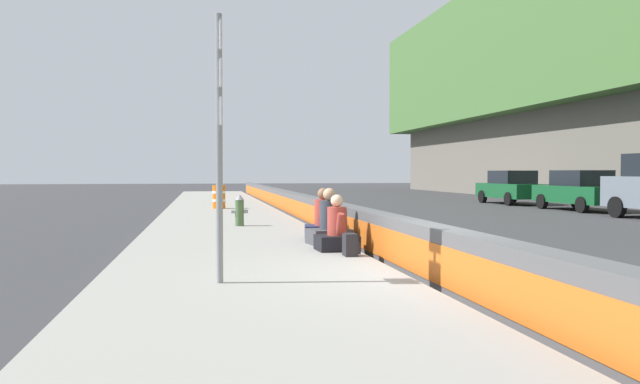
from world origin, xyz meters
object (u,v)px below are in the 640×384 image
object	(u,v)px
fire_hydrant	(240,210)
seated_person_middle	(329,227)
route_sign_post	(220,127)
backpack	(351,245)
construction_barrel	(219,197)
parked_car_fourth	(580,190)
seated_person_foreground	(337,233)
seated_person_rear	(323,223)
parked_car_midline	(511,187)

from	to	relation	value
fire_hydrant	seated_person_middle	bearing A→B (deg)	-161.53
route_sign_post	backpack	size ratio (longest dim) A/B	9.00
fire_hydrant	construction_barrel	distance (m)	8.40
backpack	parked_car_fourth	world-z (taller)	parked_car_fourth
seated_person_foreground	seated_person_rear	distance (m)	2.00
seated_person_foreground	parked_car_fourth	xyz separation A→B (m)	(12.13, -13.18, 0.39)
seated_person_middle	backpack	bearing A→B (deg)	-179.59
construction_barrel	parked_car_midline	distance (m)	15.24
route_sign_post	construction_barrel	xyz separation A→B (m)	(17.21, -0.40, -1.61)
seated_person_middle	backpack	size ratio (longest dim) A/B	2.91
route_sign_post	construction_barrel	distance (m)	17.29
route_sign_post	parked_car_fourth	distance (m)	21.74
route_sign_post	parked_car_fourth	size ratio (longest dim) A/B	0.79
route_sign_post	parked_car_fourth	xyz separation A→B (m)	(15.23, -15.46, -1.37)
parked_car_fourth	parked_car_midline	size ratio (longest dim) A/B	1.01
fire_hydrant	parked_car_fourth	world-z (taller)	parked_car_fourth
seated_person_middle	backpack	xyz separation A→B (m)	(-1.83, -0.01, -0.17)
fire_hydrant	parked_car_fourth	size ratio (longest dim) A/B	0.19
seated_person_middle	seated_person_rear	xyz separation A→B (m)	(0.99, -0.06, -0.01)
seated_person_rear	construction_barrel	bearing A→B (deg)	9.38
route_sign_post	parked_car_fourth	bearing A→B (deg)	-45.44
fire_hydrant	construction_barrel	bearing A→B (deg)	2.47
seated_person_foreground	parked_car_midline	world-z (taller)	parked_car_midline
construction_barrel	parked_car_midline	xyz separation A→B (m)	(3.50, -14.83, 0.24)
route_sign_post	parked_car_midline	bearing A→B (deg)	-36.32
route_sign_post	backpack	xyz separation A→B (m)	(2.27, -2.35, -1.90)
backpack	seated_person_foreground	bearing A→B (deg)	5.00
seated_person_middle	parked_car_fourth	distance (m)	17.21
fire_hydrant	route_sign_post	bearing A→B (deg)	175.06
fire_hydrant	seated_person_middle	xyz separation A→B (m)	(-4.72, -1.58, -0.08)
seated_person_foreground	seated_person_rear	bearing A→B (deg)	-3.51
seated_person_middle	route_sign_post	bearing A→B (deg)	150.30
fire_hydrant	parked_car_fourth	distance (m)	16.04
fire_hydrant	parked_car_midline	distance (m)	18.73
seated_person_foreground	fire_hydrant	bearing A→B (deg)	14.84
fire_hydrant	seated_person_rear	world-z (taller)	seated_person_rear
seated_person_middle	parked_car_fourth	world-z (taller)	parked_car_fourth
seated_person_rear	seated_person_middle	bearing A→B (deg)	176.34
route_sign_post	construction_barrel	size ratio (longest dim) A/B	3.79
fire_hydrant	parked_car_midline	bearing A→B (deg)	-50.58
route_sign_post	seated_person_middle	size ratio (longest dim) A/B	3.09
route_sign_post	seated_person_foreground	world-z (taller)	route_sign_post
seated_person_foreground	seated_person_middle	distance (m)	1.01
seated_person_rear	parked_car_fourth	size ratio (longest dim) A/B	0.25
parked_car_midline	parked_car_fourth	bearing A→B (deg)	-177.56
parked_car_midline	seated_person_rear	bearing A→B (deg)	140.62
seated_person_foreground	parked_car_midline	distance (m)	21.87
parked_car_midline	backpack	bearing A→B (deg)	145.09
backpack	parked_car_midline	bearing A→B (deg)	-34.91
backpack	construction_barrel	bearing A→B (deg)	7.44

